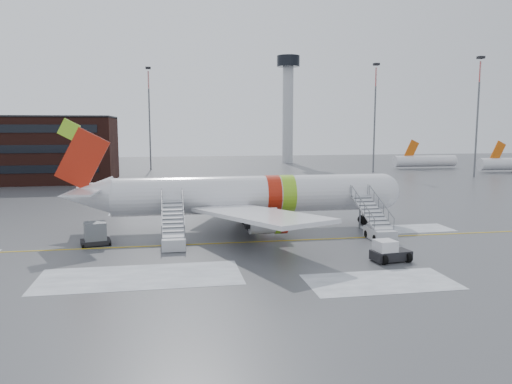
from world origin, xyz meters
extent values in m
plane|color=#494C4F|center=(0.00, 0.00, 0.00)|extent=(260.00, 260.00, 0.00)
cylinder|color=silver|center=(4.53, 5.23, 3.50)|extent=(28.00, 3.80, 3.80)
sphere|color=silver|center=(18.53, 5.23, 3.50)|extent=(3.80, 3.80, 3.80)
cube|color=black|center=(19.57, 5.23, 4.00)|extent=(1.09, 1.60, 0.97)
cone|color=silver|center=(-11.87, 5.23, 3.75)|extent=(5.20, 3.72, 3.72)
cube|color=#B11F0D|center=(-11.97, 5.23, 7.30)|extent=(5.27, 0.30, 6.09)
cube|color=#8DCF21|center=(-13.07, 5.23, 10.10)|extent=(2.16, 0.26, 2.16)
cube|color=silver|center=(-11.67, 7.83, 4.40)|extent=(3.07, 4.85, 0.18)
cube|color=silver|center=(-11.67, 2.63, 4.40)|extent=(3.07, 4.85, 0.18)
cube|color=silver|center=(3.53, 13.73, 2.90)|extent=(10.72, 15.97, 1.13)
cube|color=silver|center=(3.53, -3.27, 2.90)|extent=(10.72, 15.97, 1.13)
cylinder|color=silver|center=(5.03, 10.43, 1.55)|extent=(3.40, 2.10, 2.10)
cylinder|color=silver|center=(5.03, 0.03, 1.55)|extent=(3.40, 2.10, 2.10)
cylinder|color=#595B60|center=(16.53, 5.23, 0.90)|extent=(0.20, 0.20, 1.80)
cylinder|color=black|center=(16.53, 5.23, 0.45)|extent=(0.90, 0.56, 0.90)
cylinder|color=black|center=(4.03, 7.63, 0.45)|extent=(0.90, 0.56, 0.90)
cylinder|color=black|center=(4.03, 2.83, 0.45)|extent=(0.90, 0.56, 0.90)
cube|color=silver|center=(15.25, -2.07, 0.55)|extent=(2.00, 3.20, 1.00)
cube|color=silver|center=(15.25, 0.03, 2.23)|extent=(1.90, 5.87, 2.52)
cube|color=silver|center=(15.25, 3.33, 3.40)|extent=(1.90, 1.40, 0.15)
cylinder|color=#595B60|center=(15.25, 2.93, 1.70)|extent=(0.16, 0.16, 3.40)
cylinder|color=black|center=(14.35, -3.07, 0.35)|extent=(0.25, 0.70, 0.70)
cylinder|color=black|center=(16.15, -1.07, 0.35)|extent=(0.25, 0.70, 0.70)
cube|color=#B5B8BD|center=(-3.62, -2.07, 0.55)|extent=(2.00, 3.20, 1.00)
cube|color=#B5B8BD|center=(-3.62, 0.03, 2.23)|extent=(1.90, 5.87, 2.52)
cube|color=#B5B8BD|center=(-3.62, 3.33, 3.40)|extent=(1.90, 1.40, 0.15)
cylinder|color=#595B60|center=(-3.62, 2.93, 1.70)|extent=(0.16, 0.16, 3.40)
cylinder|color=black|center=(-4.52, -3.07, 0.35)|extent=(0.25, 0.70, 0.70)
cylinder|color=black|center=(-2.72, -1.07, 0.35)|extent=(0.25, 0.70, 0.70)
cube|color=black|center=(12.98, -9.19, 0.47)|extent=(3.12, 1.95, 0.74)
cube|color=silver|center=(12.46, -9.26, 1.21)|extent=(1.65, 1.65, 0.95)
cube|color=black|center=(12.46, -9.26, 1.58)|extent=(1.43, 1.52, 0.16)
cylinder|color=black|center=(12.03, -10.06, 0.37)|extent=(0.41, 0.77, 0.74)
cylinder|color=black|center=(14.12, -9.78, 0.37)|extent=(0.41, 0.77, 0.74)
cylinder|color=black|center=(11.84, -8.60, 0.37)|extent=(0.41, 0.77, 0.74)
cylinder|color=black|center=(13.92, -8.32, 0.37)|extent=(0.41, 0.77, 0.74)
cube|color=black|center=(-10.38, 0.33, 0.28)|extent=(2.82, 2.31, 0.39)
cube|color=slate|center=(-10.38, 0.33, 1.18)|extent=(2.14, 2.05, 1.69)
cylinder|color=black|center=(-11.51, -0.46, 0.17)|extent=(0.27, 0.37, 0.34)
cylinder|color=black|center=(-9.26, 1.12, 0.17)|extent=(0.27, 0.37, 0.34)
cylinder|color=#B2B5BA|center=(30.00, 95.00, 14.00)|extent=(3.00, 3.00, 28.00)
cylinder|color=black|center=(30.00, 95.00, 28.50)|extent=(6.40, 6.40, 3.00)
cylinder|color=#595B60|center=(42.00, 62.00, 9.60)|extent=(0.36, 0.36, 19.20)
cylinder|color=#CC7272|center=(42.00, 62.00, 21.12)|extent=(0.32, 0.32, 4.32)
cube|color=black|center=(42.00, 62.00, 24.00)|extent=(1.20, 1.20, 0.50)
cylinder|color=#595B60|center=(-8.00, 78.00, 9.60)|extent=(0.36, 0.36, 19.20)
cylinder|color=#CC7272|center=(-8.00, 78.00, 21.12)|extent=(0.32, 0.32, 4.32)
cube|color=black|center=(-8.00, 78.00, 24.00)|extent=(1.20, 1.20, 0.50)
cylinder|color=#595B60|center=(58.00, 48.00, 9.60)|extent=(0.36, 0.36, 19.20)
cylinder|color=#CC7272|center=(58.00, 48.00, 21.12)|extent=(0.32, 0.32, 4.32)
cube|color=black|center=(58.00, 48.00, 24.00)|extent=(1.20, 1.20, 0.50)
camera|label=1|loc=(-3.94, -44.53, 10.41)|focal=35.00mm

